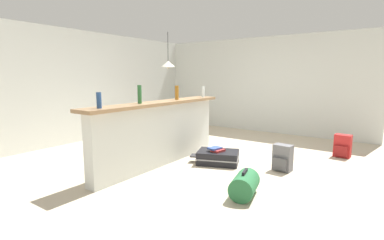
{
  "coord_description": "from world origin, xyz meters",
  "views": [
    {
      "loc": [
        -4.34,
        -2.78,
        1.49
      ],
      "look_at": [
        0.07,
        0.3,
        0.66
      ],
      "focal_mm": 26.76,
      "sensor_mm": 36.0,
      "label": 1
    }
  ],
  "objects_px": {
    "dining_chair_near_partition": "(190,118)",
    "suitcase_flat_black": "(218,157)",
    "backpack_red": "(342,146)",
    "bottle_blue": "(99,100)",
    "bottle_clear": "(203,92)",
    "duffel_bag_green": "(244,185)",
    "bottle_amber": "(177,93)",
    "backpack_grey": "(282,158)",
    "dining_table": "(171,111)",
    "bottle_green": "(140,94)",
    "book_stack": "(217,149)",
    "pendant_lamp": "(168,64)"
  },
  "relations": [
    {
      "from": "bottle_amber",
      "to": "dining_table",
      "type": "bearing_deg",
      "value": 42.64
    },
    {
      "from": "bottle_green",
      "to": "duffel_bag_green",
      "type": "xyz_separation_m",
      "value": [
        0.04,
        -1.74,
        -1.06
      ]
    },
    {
      "from": "bottle_blue",
      "to": "bottle_amber",
      "type": "bearing_deg",
      "value": 0.7
    },
    {
      "from": "bottle_amber",
      "to": "bottle_green",
      "type": "bearing_deg",
      "value": 179.04
    },
    {
      "from": "bottle_amber",
      "to": "backpack_red",
      "type": "distance_m",
      "value": 3.21
    },
    {
      "from": "bottle_green",
      "to": "suitcase_flat_black",
      "type": "height_order",
      "value": "bottle_green"
    },
    {
      "from": "duffel_bag_green",
      "to": "pendant_lamp",
      "type": "bearing_deg",
      "value": 54.28
    },
    {
      "from": "duffel_bag_green",
      "to": "book_stack",
      "type": "height_order",
      "value": "duffel_bag_green"
    },
    {
      "from": "dining_table",
      "to": "backpack_red",
      "type": "bearing_deg",
      "value": -83.35
    },
    {
      "from": "bottle_green",
      "to": "backpack_grey",
      "type": "bearing_deg",
      "value": -54.56
    },
    {
      "from": "backpack_grey",
      "to": "duffel_bag_green",
      "type": "distance_m",
      "value": 1.26
    },
    {
      "from": "bottle_blue",
      "to": "pendant_lamp",
      "type": "height_order",
      "value": "pendant_lamp"
    },
    {
      "from": "bottle_blue",
      "to": "duffel_bag_green",
      "type": "bearing_deg",
      "value": -64.73
    },
    {
      "from": "duffel_bag_green",
      "to": "book_stack",
      "type": "distance_m",
      "value": 1.37
    },
    {
      "from": "duffel_bag_green",
      "to": "backpack_red",
      "type": "bearing_deg",
      "value": -15.44
    },
    {
      "from": "dining_chair_near_partition",
      "to": "book_stack",
      "type": "distance_m",
      "value": 1.95
    },
    {
      "from": "dining_table",
      "to": "backpack_grey",
      "type": "bearing_deg",
      "value": -107.69
    },
    {
      "from": "dining_table",
      "to": "backpack_red",
      "type": "height_order",
      "value": "dining_table"
    },
    {
      "from": "bottle_amber",
      "to": "backpack_grey",
      "type": "distance_m",
      "value": 2.09
    },
    {
      "from": "dining_table",
      "to": "bottle_green",
      "type": "bearing_deg",
      "value": -151.23
    },
    {
      "from": "pendant_lamp",
      "to": "backpack_red",
      "type": "relative_size",
      "value": 2.01
    },
    {
      "from": "bottle_blue",
      "to": "bottle_green",
      "type": "distance_m",
      "value": 0.77
    },
    {
      "from": "dining_table",
      "to": "bottle_blue",
      "type": "bearing_deg",
      "value": -157.12
    },
    {
      "from": "bottle_green",
      "to": "backpack_red",
      "type": "distance_m",
      "value": 3.81
    },
    {
      "from": "backpack_grey",
      "to": "bottle_clear",
      "type": "bearing_deg",
      "value": 77.65
    },
    {
      "from": "bottle_amber",
      "to": "backpack_grey",
      "type": "height_order",
      "value": "bottle_amber"
    },
    {
      "from": "bottle_blue",
      "to": "bottle_amber",
      "type": "height_order",
      "value": "bottle_amber"
    },
    {
      "from": "bottle_blue",
      "to": "book_stack",
      "type": "height_order",
      "value": "bottle_blue"
    },
    {
      "from": "bottle_clear",
      "to": "pendant_lamp",
      "type": "xyz_separation_m",
      "value": [
        0.51,
        1.32,
        0.59
      ]
    },
    {
      "from": "backpack_red",
      "to": "dining_chair_near_partition",
      "type": "bearing_deg",
      "value": 97.64
    },
    {
      "from": "bottle_blue",
      "to": "pendant_lamp",
      "type": "distance_m",
      "value": 3.28
    },
    {
      "from": "duffel_bag_green",
      "to": "backpack_red",
      "type": "distance_m",
      "value": 2.77
    },
    {
      "from": "dining_chair_near_partition",
      "to": "suitcase_flat_black",
      "type": "xyz_separation_m",
      "value": [
        -1.24,
        -1.46,
        -0.41
      ]
    },
    {
      "from": "bottle_amber",
      "to": "dining_table",
      "type": "xyz_separation_m",
      "value": [
        1.37,
        1.26,
        -0.55
      ]
    },
    {
      "from": "dining_chair_near_partition",
      "to": "bottle_blue",
      "type": "bearing_deg",
      "value": -166.93
    },
    {
      "from": "duffel_bag_green",
      "to": "bottle_blue",
      "type": "bearing_deg",
      "value": 115.27
    },
    {
      "from": "bottle_blue",
      "to": "suitcase_flat_black",
      "type": "distance_m",
      "value": 2.23
    },
    {
      "from": "bottle_clear",
      "to": "dining_chair_near_partition",
      "type": "bearing_deg",
      "value": 50.8
    },
    {
      "from": "dining_table",
      "to": "pendant_lamp",
      "type": "height_order",
      "value": "pendant_lamp"
    },
    {
      "from": "bottle_clear",
      "to": "suitcase_flat_black",
      "type": "bearing_deg",
      "value": -131.53
    },
    {
      "from": "pendant_lamp",
      "to": "backpack_grey",
      "type": "xyz_separation_m",
      "value": [
        -0.9,
        -3.06,
        -1.57
      ]
    },
    {
      "from": "book_stack",
      "to": "bottle_blue",
      "type": "bearing_deg",
      "value": 157.18
    },
    {
      "from": "dining_chair_near_partition",
      "to": "dining_table",
      "type": "bearing_deg",
      "value": 91.19
    },
    {
      "from": "bottle_green",
      "to": "backpack_red",
      "type": "xyz_separation_m",
      "value": [
        2.7,
        -2.48,
        -1.01
      ]
    },
    {
      "from": "bottle_clear",
      "to": "book_stack",
      "type": "xyz_separation_m",
      "value": [
        -0.67,
        -0.71,
        -0.93
      ]
    },
    {
      "from": "bottle_blue",
      "to": "bottle_clear",
      "type": "xyz_separation_m",
      "value": [
        2.44,
        -0.04,
        0.0
      ]
    },
    {
      "from": "bottle_amber",
      "to": "book_stack",
      "type": "bearing_deg",
      "value": -82.29
    },
    {
      "from": "bottle_blue",
      "to": "backpack_red",
      "type": "xyz_separation_m",
      "value": [
        3.47,
        -2.44,
        -0.97
      ]
    },
    {
      "from": "dining_table",
      "to": "pendant_lamp",
      "type": "distance_m",
      "value": 1.13
    },
    {
      "from": "bottle_blue",
      "to": "bottle_amber",
      "type": "relative_size",
      "value": 0.84
    }
  ]
}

